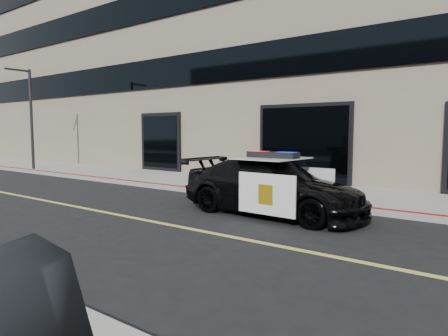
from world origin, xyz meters
The scene contains 6 objects.
ground centered at (0.00, 0.00, 0.00)m, with size 120.00×120.00×0.00m, color black.
sidewalk_n centered at (0.00, 5.25, 0.07)m, with size 60.00×3.50×0.15m, color gray.
building_n centered at (0.00, 10.50, 6.00)m, with size 60.00×7.00×12.00m, color #756856.
police_car centered at (0.51, 2.20, 0.65)m, with size 2.20×4.56×1.46m.
fire_hydrant centered at (-2.27, 4.20, 0.50)m, with size 0.34×0.47×0.75m.
street_light centered at (-13.40, 3.81, 2.71)m, with size 0.13×1.18×4.63m.
Camera 1 is at (5.08, -5.77, 1.92)m, focal length 32.00 mm.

